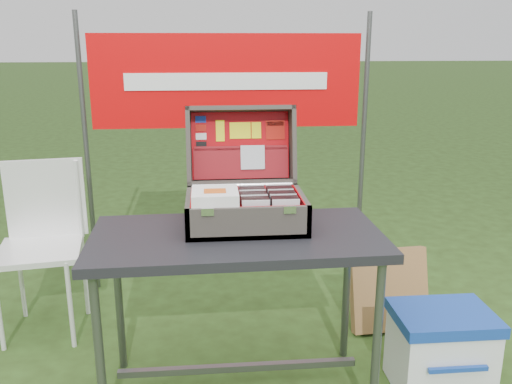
{
  "coord_description": "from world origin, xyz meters",
  "views": [
    {
      "loc": [
        -0.13,
        -2.18,
        1.53
      ],
      "look_at": [
        0.08,
        0.1,
        0.89
      ],
      "focal_mm": 38.0,
      "sensor_mm": 36.0,
      "label": 1
    }
  ],
  "objects": [
    {
      "name": "cd_right_10",
      "position": [
        0.19,
        0.1,
        0.85
      ],
      "size": [
        0.11,
        0.01,
        0.13
      ],
      "primitive_type": "cube",
      "color": "black",
      "rests_on": "suitcase_liner_floor"
    },
    {
      "name": "table_leg_fr",
      "position": [
        0.53,
        -0.3,
        0.36
      ],
      "size": [
        0.04,
        0.04,
        0.72
      ],
      "primitive_type": "cylinder",
      "color": "#59595B",
      "rests_on": "ground"
    },
    {
      "name": "cd_right_3",
      "position": [
        0.19,
        -0.04,
        0.85
      ],
      "size": [
        0.11,
        0.01,
        0.13
      ],
      "primitive_type": "cube",
      "color": "black",
      "rests_on": "suitcase_liner_floor"
    },
    {
      "name": "table_top",
      "position": [
        -0.01,
        -0.06,
        0.74
      ],
      "size": [
        1.23,
        0.63,
        0.04
      ],
      "primitive_type": "cube",
      "rotation": [
        0.0,
        0.0,
        0.02
      ],
      "color": "black",
      "rests_on": "ground"
    },
    {
      "name": "chair_upright_left",
      "position": [
        -1.19,
        0.76,
        0.69
      ],
      "size": [
        0.02,
        0.02,
        0.44
      ],
      "primitive_type": "cylinder",
      "color": "silver",
      "rests_on": "chair_seat"
    },
    {
      "name": "cooler_handle",
      "position": [
        0.9,
        -0.29,
        0.21
      ],
      "size": [
        0.26,
        0.02,
        0.02
      ],
      "primitive_type": "cube",
      "color": "#153B9A",
      "rests_on": "cooler_body"
    },
    {
      "name": "cd_right_5",
      "position": [
        0.19,
        -0.0,
        0.85
      ],
      "size": [
        0.11,
        0.01,
        0.13
      ],
      "primitive_type": "cube",
      "color": "black",
      "rests_on": "suitcase_liner_floor"
    },
    {
      "name": "cd_right_9",
      "position": [
        0.19,
        0.08,
        0.85
      ],
      "size": [
        0.11,
        0.01,
        0.13
      ],
      "primitive_type": "cube",
      "color": "black",
      "rests_on": "suitcase_liner_floor"
    },
    {
      "name": "chair_leg_bl",
      "position": [
        -1.19,
        0.74,
        0.23
      ],
      "size": [
        0.02,
        0.02,
        0.47
      ],
      "primitive_type": "cylinder",
      "color": "silver",
      "rests_on": "ground"
    },
    {
      "name": "suitcase",
      "position": [
        0.03,
        0.09,
        1.0
      ],
      "size": [
        0.51,
        0.52,
        0.48
      ],
      "primitive_type": null,
      "color": "#4E4840",
      "rests_on": "table"
    },
    {
      "name": "suitcase_lid_rim_near",
      "position": [
        0.03,
        0.28,
        0.89
      ],
      "size": [
        0.51,
        0.14,
        0.05
      ],
      "primitive_type": "cube",
      "rotation": [
        -1.77,
        0.0,
        0.0
      ],
      "color": "#4E4840",
      "rests_on": "suitcase_lid_back"
    },
    {
      "name": "suitcase_liner_wall_left",
      "position": [
        -0.2,
        0.03,
        0.84
      ],
      "size": [
        0.01,
        0.32,
        0.12
      ],
      "primitive_type": "cube",
      "color": "red",
      "rests_on": "suitcase_base_bottom"
    },
    {
      "name": "suitcase_pocket_edge",
      "position": [
        0.03,
        0.34,
        1.04
      ],
      "size": [
        0.44,
        0.02,
        0.02
      ],
      "primitive_type": "cube",
      "rotation": [
        -1.77,
        0.0,
        0.0
      ],
      "color": "maroon",
      "rests_on": "suitcase_lid_pocket"
    },
    {
      "name": "lid_card_neon_main",
      "position": [
        0.03,
        0.37,
        1.12
      ],
      "size": [
        0.1,
        0.02,
        0.08
      ],
      "primitive_type": "cube",
      "rotation": [
        -1.77,
        0.0,
        0.0
      ],
      "color": "yellow",
      "rests_on": "suitcase_lid_liner"
    },
    {
      "name": "songbook_5",
      "position": [
        -0.1,
        -0.03,
        0.92
      ],
      "size": [
        0.19,
        0.19,
        0.0
      ],
      "primitive_type": "cube",
      "color": "white",
      "rests_on": "suitcase_base_wall_front"
    },
    {
      "name": "cd_right_6",
      "position": [
        0.19,
        0.02,
        0.85
      ],
      "size": [
        0.11,
        0.01,
        0.13
      ],
      "primitive_type": "cube",
      "color": "black",
      "rests_on": "suitcase_liner_floor"
    },
    {
      "name": "suitcase_pocket_cd",
      "position": [
        0.09,
        0.32,
        1.0
      ],
      "size": [
        0.11,
        0.03,
        0.11
      ],
      "primitive_type": "cube",
      "rotation": [
        -1.77,
        0.0,
        0.0
      ],
      "color": "silver",
      "rests_on": "suitcase_lid_pocket"
    },
    {
      "name": "songbook_4",
      "position": [
        -0.1,
        -0.03,
        0.92
      ],
      "size": [
        0.19,
        0.19,
        0.0
      ],
      "primitive_type": "cube",
      "color": "white",
      "rests_on": "suitcase_base_wall_front"
    },
    {
      "name": "cd_right_12",
      "position": [
        0.19,
        0.14,
        0.85
      ],
      "size": [
        0.11,
        0.01,
        0.13
      ],
      "primitive_type": "cube",
      "color": "silver",
      "rests_on": "suitcase_liner_floor"
    },
    {
      "name": "suitcase_lid_back",
      "position": [
        0.03,
        0.38,
        1.05
      ],
      "size": [
        0.51,
        0.09,
        0.36
      ],
      "primitive_type": "cube",
      "rotation": [
        -1.77,
        0.0,
        0.0
      ],
      "color": "#4E4840",
      "rests_on": "suitcase_base_wall_back"
    },
    {
      "name": "lid_card_neon_small",
      "position": [
        0.11,
        0.37,
        1.12
      ],
      "size": [
        0.05,
        0.02,
        0.08
      ],
      "primitive_type": "cube",
      "rotation": [
        -1.77,
        0.0,
        0.0
      ],
      "color": "yellow",
      "rests_on": "suitcase_lid_liner"
    },
    {
      "name": "cd_left_12",
      "position": [
        0.06,
        0.14,
        0.85
      ],
      "size": [
        0.11,
        0.01,
        0.13
      ],
      "primitive_type": "cube",
      "color": "silver",
      "rests_on": "suitcase_liner_floor"
    },
    {
      "name": "suitcase_base_wall_left",
      "position": [
        -0.21,
        0.03,
        0.83
      ],
      "size": [
        0.02,
        0.36,
        0.14
      ],
      "primitive_type": "cube",
      "color": "#4E4840",
      "rests_on": "table_top"
    },
    {
      "name": "banner_post_right",
      "position": [
        0.85,
        1.1,
        0.85
      ],
      "size": [
        0.03,
        0.03,
        1.7
      ],
      "primitive_type": "cylinder",
      "color": "#59595B",
      "rests_on": "ground"
    },
    {
      "name": "cd_left_11",
      "position": [
        0.06,
        0.12,
        0.85
      ],
      "size": [
        0.11,
        0.01,
        0.13
      ],
      "primitive_type": "cube",
      "color": "black",
      "rests_on": "suitcase_liner_floor"
    },
    {
      "name": "lid_sticker_cc_b",
      "position": [
        -0.15,
        0.37,
        1.14
      ],
      "size": [
        0.05,
        0.01,
        0.03
      ],
      "primitive_type": "cube",
      "rotation": [
        -1.77,
        0.0,
        0.0
      ],
      "color": "#AE1209",
      "rests_on": "suitcase_lid_liner"
    },
    {
      "name": "cd_left_6",
      "position": [
        0.06,
        0.02,
        0.85
      ],
      "size": [
        0.11,
        0.01,
        0.13
      ],
      "primitive_type": "cube",
      "color": "black",
      "rests_on": "suitcase_liner_floor"
    },
    {
      "name": "banner_text",
      "position": [
        0.0,
        1.08,
        1.3
      ],
      "size": [
        1.2,
        0.0,
        0.1
      ],
      "primitive_type": "cube",
      "color": "white",
      "rests_on": "banner"
    },
    {
      "name": "lid_sticker_cc_d",
      "position": [
        -0.15,
        0.36,
        1.06
      ],
      "size": [
        0.05,
        0.01,
        0.03
      ],
      "primitive_type": "cube",
      "rotation": [
        -1.77,
        0.0,
        0.0
      ],
      "color": "black",
      "rests_on": "suitcase_lid_liner"
    },
    {
      "name": "banner_post_left",
      "position": [
        -0.85,
        1.1,
        0.85
      ],
      "size": [
        0.03,
        0.03,
        1.7
      ],
      "primitive_type": "cylinder",
      "color": "#59595B",
      "rests_on": "ground"
    },
    {
      "name": "cd_left_2",
      "position": [
        0.06,
        -0.06,
        0.85
      ],
      "size": [
        0.11,
        0.01,
        0.13
      ],
      "primitive_type": "cube",
      "color": "black",
      "rests_on": "suitcase_liner_floor"
    },
    {
      "name": "songbook_graphic",
      "position": [
        -0.1,
        -0.04,
        0.94
      ],
      "size": [
        0.09,
        0.07,
        0.0
      ],
      "primitive_type": "cube",
      "color": "#D85919",
      "rests_on": "songbook_8"
    },
    {
      "name": "suitcase_lid_liner",
      "position": [
        0.03,
        0.36,
        1.05
      ],
      "size": [
        0.46,
        0.07,
        0.31
      ],
      "primitive_type": "cube",
      "rotation": [
        -1.77,
        0.0,
        0.0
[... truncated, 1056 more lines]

